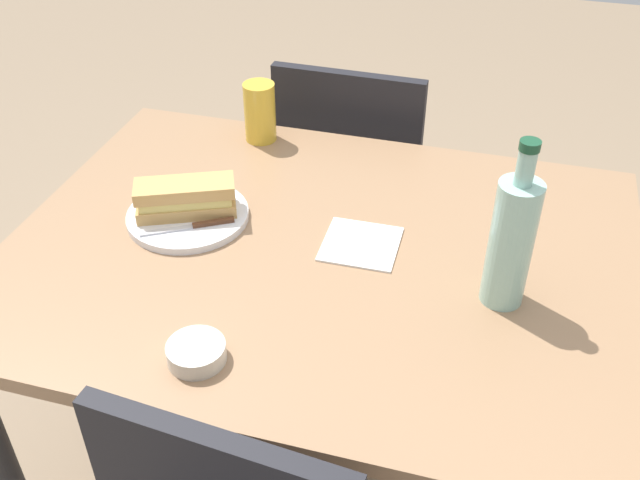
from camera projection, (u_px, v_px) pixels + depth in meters
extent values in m
cube|color=#997251|center=(320.00, 255.00, 1.37)|extent=(1.17, 0.88, 0.03)
cylinder|color=#262628|center=(569.00, 322.00, 1.78)|extent=(0.06, 0.06, 0.73)
cylinder|color=#262628|center=(174.00, 251.00, 2.00)|extent=(0.06, 0.06, 0.73)
cylinder|color=#262628|center=(8.00, 480.00, 1.42)|extent=(0.06, 0.06, 0.73)
cube|color=black|center=(361.00, 180.00, 2.11)|extent=(0.41, 0.41, 0.02)
cube|color=black|center=(346.00, 147.00, 1.84)|extent=(0.38, 0.04, 0.40)
cylinder|color=black|center=(427.00, 223.00, 2.35)|extent=(0.04, 0.04, 0.46)
cylinder|color=black|center=(320.00, 205.00, 2.43)|extent=(0.04, 0.04, 0.46)
cylinder|color=black|center=(404.00, 293.00, 2.07)|extent=(0.04, 0.04, 0.46)
cylinder|color=black|center=(285.00, 270.00, 2.15)|extent=(0.04, 0.04, 0.46)
cylinder|color=white|center=(188.00, 215.00, 1.43)|extent=(0.24, 0.24, 0.01)
cube|color=tan|center=(187.00, 207.00, 1.42)|extent=(0.20, 0.14, 0.02)
cube|color=#DBC66B|center=(186.00, 198.00, 1.41)|extent=(0.19, 0.13, 0.02)
cube|color=tan|center=(184.00, 188.00, 1.39)|extent=(0.20, 0.14, 0.02)
cube|color=silver|center=(166.00, 231.00, 1.38)|extent=(0.09, 0.06, 0.00)
cube|color=#59331E|center=(213.00, 223.00, 1.39)|extent=(0.07, 0.05, 0.01)
cylinder|color=#99C6B7|center=(511.00, 244.00, 1.18)|extent=(0.07, 0.07, 0.23)
cylinder|color=#99C6B7|center=(526.00, 167.00, 1.09)|extent=(0.03, 0.03, 0.06)
cylinder|color=#19472D|center=(530.00, 145.00, 1.07)|extent=(0.03, 0.03, 0.02)
cylinder|color=gold|center=(260.00, 112.00, 1.66)|extent=(0.07, 0.07, 0.14)
cylinder|color=silver|center=(196.00, 352.00, 1.12)|extent=(0.09, 0.09, 0.03)
cube|color=white|center=(361.00, 244.00, 1.37)|extent=(0.14, 0.14, 0.00)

